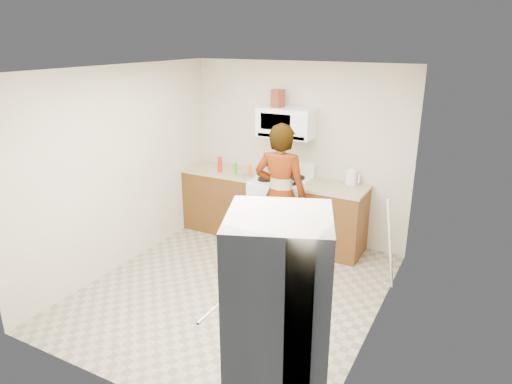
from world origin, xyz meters
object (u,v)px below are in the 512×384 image
Objects in this scene: microwave at (287,122)px; fridge at (277,325)px; person at (280,195)px; gas_range at (281,209)px; kettle at (351,178)px; saucepan at (274,169)px.

microwave is 0.45× the size of fridge.
fridge is at bearing 107.62° from person.
gas_range reaches higher than kettle.
gas_range is 0.66× the size of fridge.
microwave is at bearing 90.00° from gas_range.
gas_range is 0.59m from saucepan.
gas_range is at bearing -39.97° from saucepan.
saucepan is at bearing 94.83° from fridge.
person is (0.26, -0.72, -0.78)m from microwave.
fridge is 3.50m from saucepan.
microwave is at bearing 92.17° from fridge.
microwave is 3.36× the size of saucepan.
saucepan is at bearing -175.91° from kettle.
kettle is at bearing 5.31° from microwave.
gas_range is 0.62× the size of person.
saucepan is (-0.19, 0.03, -0.68)m from microwave.
microwave reaches higher than gas_range.
gas_range is 1.49× the size of microwave.
person is at bearing -128.05° from kettle.
gas_range is 1.22m from microwave.
microwave is 0.41× the size of person.
gas_range reaches higher than saucepan.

